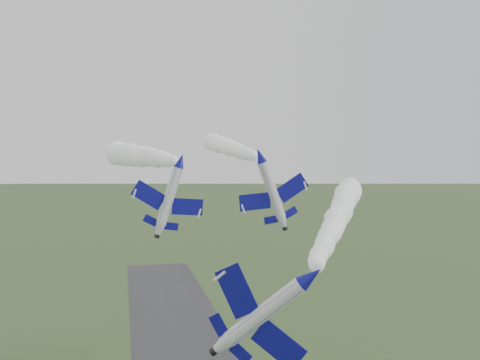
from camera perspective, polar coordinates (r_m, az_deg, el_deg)
The scene contains 6 objects.
jet_lead at distance 53.65m, azimuth 7.60°, elevation -10.17°, with size 8.40×13.80×9.27m.
smoke_trail_jet_lead at distance 89.25m, azimuth 10.48°, elevation -3.58°, with size 4.85×65.06×4.85m, color white, non-canonical shape.
jet_pair_left at distance 80.23m, azimuth -6.32°, elevation 2.06°, with size 10.57×13.18×4.25m.
smoke_trail_jet_pair_left at distance 117.31m, azimuth -10.81°, elevation 2.54°, with size 5.92×69.91×5.92m, color white, non-canonical shape.
jet_pair_right at distance 83.21m, azimuth 2.14°, elevation 2.64°, with size 10.75×13.64×4.52m.
smoke_trail_jet_pair_right at distance 121.84m, azimuth -1.50°, elevation 3.60°, with size 4.57×70.68×4.57m, color white, non-canonical shape.
Camera 1 is at (-13.59, -60.15, 42.52)m, focal length 40.00 mm.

